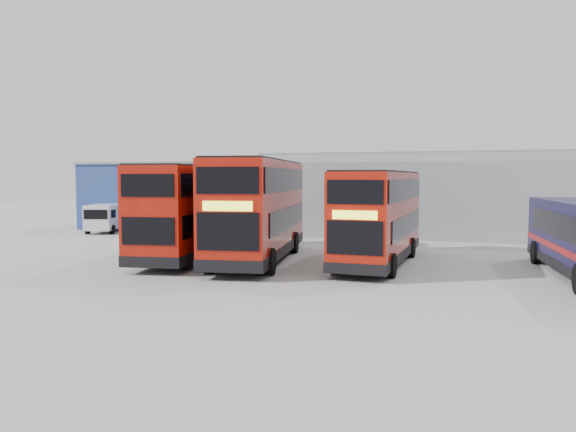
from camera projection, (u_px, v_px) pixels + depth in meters
The scene contains 7 objects.
ground_plane at pixel (260, 273), 23.64m from camera, with size 120.00×120.00×0.00m, color #9B9B96.
office_block at pixel (172, 195), 44.74m from camera, with size 12.30×8.32×5.12m.
maintenance_shed at pixel (460, 197), 40.16m from camera, with size 30.50×12.00×5.89m.
double_decker_left at pixel (192, 212), 27.98m from camera, with size 4.03×11.08×4.59m.
double_decker_centre at pixel (259, 211), 27.00m from camera, with size 4.35×11.72×4.85m.
double_decker_right at pixel (379, 218), 25.97m from camera, with size 2.95×10.29×4.31m.
panel_van at pixel (108, 216), 41.14m from camera, with size 3.00×4.99×2.05m.
Camera 1 is at (8.07, -22.02, 4.04)m, focal length 35.00 mm.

